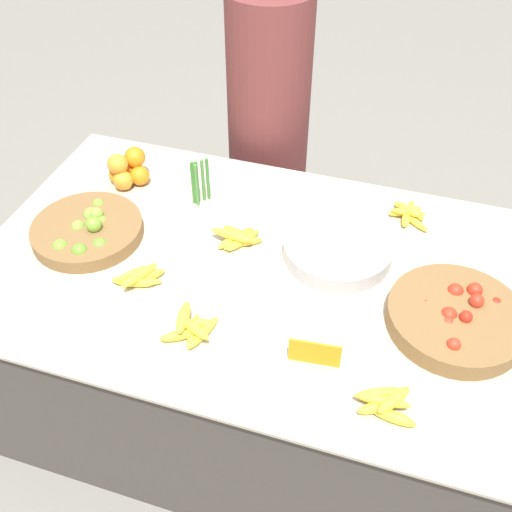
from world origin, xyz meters
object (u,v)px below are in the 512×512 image
Objects in this scene: tomato_basket at (456,318)px; price_sign at (315,353)px; metal_bowl at (338,249)px; vendor_person at (268,138)px; lime_bowl at (88,230)px.

price_sign is (-0.37, -0.27, 0.01)m from tomato_basket.
metal_bowl is 0.47m from price_sign.
lime_bowl is at bearing -114.02° from vendor_person.
lime_bowl is 1.05× the size of metal_bowl.
lime_bowl is 0.94m from price_sign.
tomato_basket is at bearing -26.10° from metal_bowl.
vendor_person is (-0.86, 0.91, -0.08)m from tomato_basket.
tomato_basket is 1.26m from vendor_person.
metal_bowl is at bearing 87.98° from price_sign.
vendor_person is (0.40, 0.89, -0.08)m from lime_bowl.
tomato_basket is 0.27× the size of vendor_person.
lime_bowl reaches higher than price_sign.
vendor_person is at bearing 133.35° from tomato_basket.
tomato_basket is (1.26, -0.03, 0.00)m from lime_bowl.
vendor_person is at bearing 122.73° from metal_bowl.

